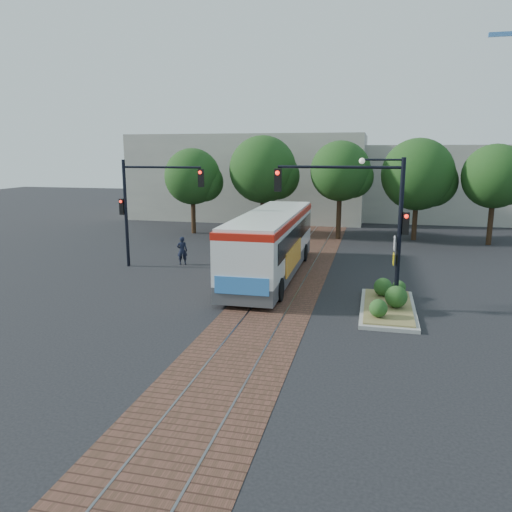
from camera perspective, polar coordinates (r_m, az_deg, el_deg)
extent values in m
plane|color=black|center=(22.72, 2.54, -4.60)|extent=(120.00, 120.00, 0.00)
cube|color=brown|center=(26.53, 4.18, -2.20)|extent=(3.60, 40.00, 0.01)
cube|color=slate|center=(26.65, 2.59, -2.09)|extent=(0.06, 40.00, 0.01)
cube|color=slate|center=(26.42, 5.79, -2.27)|extent=(0.06, 40.00, 0.01)
cylinder|color=#382314|center=(40.28, -7.17, 4.63)|extent=(0.36, 0.36, 2.86)
sphere|color=#113613|center=(40.02, -7.28, 9.00)|extent=(4.40, 4.40, 4.40)
cylinder|color=#382314|center=(39.46, 0.77, 4.76)|extent=(0.36, 0.36, 3.12)
sphere|color=#113613|center=(39.19, 0.78, 9.86)|extent=(5.20, 5.20, 5.20)
cylinder|color=#382314|center=(37.80, 9.43, 4.49)|extent=(0.36, 0.36, 3.39)
sphere|color=#113613|center=(37.53, 9.61, 9.56)|extent=(4.40, 4.40, 4.40)
cylinder|color=#382314|center=(38.65, 17.68, 3.86)|extent=(0.36, 0.36, 2.86)
sphere|color=#113613|center=(38.36, 18.00, 8.86)|extent=(5.20, 5.20, 5.20)
cylinder|color=#382314|center=(38.55, 25.21, 3.47)|extent=(0.36, 0.36, 3.12)
sphere|color=#113613|center=(38.28, 25.64, 8.22)|extent=(4.40, 4.40, 4.40)
cube|color=#ADA899|center=(50.92, -0.32, 9.11)|extent=(22.00, 12.00, 8.00)
cube|color=#ADA899|center=(52.10, 22.36, 7.75)|extent=(18.00, 10.00, 7.00)
cube|color=#434346|center=(26.29, 1.75, -1.03)|extent=(2.72, 12.48, 0.73)
cube|color=white|center=(26.02, 1.77, 1.87)|extent=(2.74, 12.48, 1.97)
cube|color=black|center=(26.27, 1.91, 2.65)|extent=(2.79, 11.23, 0.93)
cube|color=red|center=(25.85, 1.79, 4.36)|extent=(2.78, 12.48, 0.31)
cube|color=white|center=(25.82, 1.79, 4.81)|extent=(2.65, 12.06, 0.15)
cube|color=black|center=(20.13, -1.56, 0.11)|extent=(1.66, 0.14, 0.93)
cube|color=#3075C2|center=(20.25, -1.66, -3.44)|extent=(2.28, 0.08, 0.73)
cube|color=orange|center=(24.91, 4.35, -0.07)|extent=(0.11, 4.67, 1.14)
cylinder|color=black|center=(22.37, -3.47, -3.49)|extent=(0.37, 1.04, 1.04)
cylinder|color=black|center=(21.84, 2.56, -3.86)|extent=(0.37, 1.04, 1.04)
cylinder|color=black|center=(30.31, 0.98, 0.60)|extent=(0.37, 1.04, 1.04)
cylinder|color=black|center=(29.92, 5.45, 0.40)|extent=(0.37, 1.04, 1.04)
cube|color=gray|center=(21.39, 14.82, -5.84)|extent=(2.20, 5.20, 0.15)
cube|color=olive|center=(21.36, 14.83, -5.54)|extent=(1.90, 4.80, 0.08)
sphere|color=#1E4719|center=(19.70, 13.81, -5.77)|extent=(0.70, 0.70, 0.70)
sphere|color=#1E4719|center=(21.04, 15.73, -4.47)|extent=(0.90, 0.90, 0.90)
sphere|color=#1E4719|center=(22.58, 14.31, -3.41)|extent=(0.80, 0.80, 0.80)
sphere|color=#1E4719|center=(23.11, 16.02, -3.41)|extent=(0.60, 0.60, 0.60)
cylinder|color=black|center=(20.89, 16.08, 2.53)|extent=(0.18, 0.18, 6.00)
cylinder|color=black|center=(20.67, 9.46, 9.99)|extent=(5.00, 0.12, 0.12)
cube|color=black|center=(21.02, 2.53, 8.66)|extent=(0.28, 0.22, 0.95)
sphere|color=#FF190C|center=(20.87, 2.46, 9.47)|extent=(0.18, 0.18, 0.18)
cube|color=black|center=(20.84, 16.75, 3.59)|extent=(0.26, 0.20, 0.90)
sphere|color=#FF190C|center=(20.67, 16.82, 4.36)|extent=(0.16, 0.16, 0.16)
cube|color=white|center=(20.83, 15.54, 1.42)|extent=(0.04, 0.45, 0.55)
cube|color=yellow|center=(20.95, 15.44, -0.33)|extent=(0.04, 0.45, 0.45)
cylinder|color=black|center=(20.62, 14.29, 10.62)|extent=(1.60, 0.08, 0.08)
sphere|color=silver|center=(20.62, 12.02, 10.59)|extent=(0.24, 0.24, 0.24)
cylinder|color=black|center=(29.01, -14.64, 4.68)|extent=(0.18, 0.18, 6.00)
cylinder|color=black|center=(27.83, -10.76, 9.94)|extent=(4.50, 0.12, 0.12)
cube|color=black|center=(27.02, -6.30, 8.85)|extent=(0.28, 0.22, 0.95)
sphere|color=#FF190C|center=(26.87, -6.42, 9.47)|extent=(0.18, 0.18, 0.18)
cube|color=black|center=(29.07, -15.06, 5.46)|extent=(0.26, 0.20, 0.90)
sphere|color=#FF190C|center=(28.93, -15.22, 6.02)|extent=(0.16, 0.16, 0.16)
imported|color=black|center=(29.15, -8.44, 0.62)|extent=(0.70, 0.58, 1.64)
imported|color=black|center=(32.01, -0.59, 1.31)|extent=(4.02, 1.77, 1.15)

